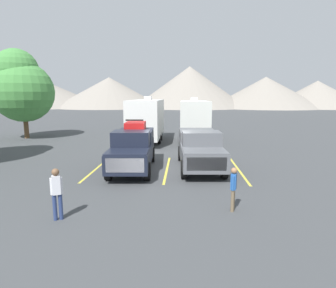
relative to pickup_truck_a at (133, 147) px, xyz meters
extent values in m
plane|color=#3F4244|center=(1.82, -0.10, -1.19)|extent=(240.00, 240.00, 0.00)
cube|color=black|center=(0.01, -0.25, -0.30)|extent=(2.27, 5.60, 0.90)
cube|color=black|center=(0.12, -2.23, 0.19)|extent=(1.98, 1.64, 0.08)
cube|color=black|center=(0.04, -0.74, 0.55)|extent=(1.93, 1.53, 0.81)
cube|color=slate|center=(0.07, -1.31, 0.59)|extent=(1.75, 0.32, 0.60)
cube|color=black|center=(-0.06, 1.24, 0.46)|extent=(2.07, 2.63, 0.63)
cube|color=silver|center=(0.16, -2.97, -0.26)|extent=(1.68, 0.15, 0.63)
cylinder|color=black|center=(1.02, -2.07, -0.76)|extent=(0.32, 0.88, 0.86)
cylinder|color=black|center=(-0.80, -2.16, -0.76)|extent=(0.32, 0.88, 0.86)
cylinder|color=black|center=(0.82, 1.67, -0.76)|extent=(0.32, 0.88, 0.86)
cylinder|color=black|center=(-0.99, 1.57, -0.76)|extent=(0.32, 0.88, 0.86)
cube|color=red|center=(-0.06, 1.24, 1.00)|extent=(1.17, 1.68, 0.45)
cylinder|color=black|center=(0.41, 0.70, 1.00)|extent=(0.20, 0.45, 0.44)
cylinder|color=black|center=(-0.48, 0.66, 1.00)|extent=(0.20, 0.45, 0.44)
cylinder|color=black|center=(0.35, 1.82, 1.00)|extent=(0.20, 0.45, 0.44)
cylinder|color=black|center=(-0.54, 1.77, 1.00)|extent=(0.20, 0.45, 0.44)
cube|color=black|center=(-0.04, 0.78, 1.38)|extent=(0.99, 0.13, 0.08)
cube|color=#595B60|center=(3.59, 0.25, -0.31)|extent=(2.38, 5.69, 0.87)
cube|color=#595B60|center=(3.70, -1.76, 0.17)|extent=(2.08, 1.67, 0.08)
cube|color=#595B60|center=(3.62, -0.25, 0.51)|extent=(2.04, 1.56, 0.77)
cube|color=slate|center=(3.65, -0.83, 0.55)|extent=(1.85, 0.31, 0.57)
cube|color=#595B60|center=(3.51, 1.76, 0.42)|extent=(2.18, 2.68, 0.59)
cube|color=silver|center=(3.73, -2.51, -0.26)|extent=(1.78, 0.15, 0.61)
cylinder|color=black|center=(4.65, -1.60, -0.74)|extent=(0.33, 0.90, 0.89)
cylinder|color=black|center=(2.73, -1.70, -0.74)|extent=(0.33, 0.90, 0.89)
cylinder|color=black|center=(4.45, 2.20, -0.74)|extent=(0.33, 0.90, 0.89)
cylinder|color=black|center=(2.53, 2.10, -0.74)|extent=(0.33, 0.90, 0.89)
cube|color=gold|center=(-2.02, 0.00, -1.18)|extent=(0.12, 5.50, 0.01)
cube|color=gold|center=(1.82, 0.00, -1.18)|extent=(0.12, 5.50, 0.01)
cube|color=gold|center=(5.66, 0.00, -1.18)|extent=(0.12, 5.50, 0.01)
cube|color=white|center=(-0.41, 8.87, 0.85)|extent=(2.45, 6.98, 3.02)
cube|color=#595960|center=(-1.65, 8.87, 1.00)|extent=(0.02, 6.70, 0.24)
cube|color=silver|center=(-0.41, 9.91, 2.51)|extent=(0.60, 0.70, 0.30)
cube|color=#333333|center=(-0.41, 4.78, -0.87)|extent=(0.12, 1.20, 0.12)
cylinder|color=black|center=(0.71, 8.03, -0.81)|extent=(0.22, 0.76, 0.76)
cylinder|color=black|center=(-1.54, 8.03, -0.81)|extent=(0.22, 0.76, 0.76)
cylinder|color=black|center=(0.71, 9.70, -0.81)|extent=(0.22, 0.76, 0.76)
cylinder|color=black|center=(-1.54, 9.70, -0.81)|extent=(0.22, 0.76, 0.76)
cube|color=silver|center=(3.61, 9.36, 0.81)|extent=(2.33, 6.40, 2.94)
cube|color=#595960|center=(2.44, 9.36, 0.96)|extent=(0.02, 6.14, 0.24)
cube|color=silver|center=(3.61, 10.32, 2.43)|extent=(0.60, 0.70, 0.30)
cube|color=#333333|center=(3.61, 5.56, -0.87)|extent=(0.12, 1.20, 0.12)
cylinder|color=black|center=(4.68, 8.59, -0.81)|extent=(0.22, 0.76, 0.76)
cylinder|color=black|center=(2.54, 8.59, -0.81)|extent=(0.22, 0.76, 0.76)
cylinder|color=black|center=(4.68, 10.12, -0.81)|extent=(0.22, 0.76, 0.76)
cylinder|color=black|center=(2.54, 10.12, -0.81)|extent=(0.22, 0.76, 0.76)
cylinder|color=navy|center=(-1.21, -6.43, -0.76)|extent=(0.12, 0.12, 0.85)
cylinder|color=navy|center=(-1.36, -6.51, -0.76)|extent=(0.12, 0.12, 0.85)
cube|color=silver|center=(-1.29, -6.47, -0.03)|extent=(0.31, 0.28, 0.60)
sphere|color=brown|center=(-1.29, -6.47, 0.38)|extent=(0.23, 0.23, 0.23)
cylinder|color=silver|center=(-1.16, -6.41, -0.06)|extent=(0.10, 0.10, 0.54)
cylinder|color=silver|center=(-1.41, -6.53, -0.06)|extent=(0.10, 0.10, 0.54)
cylinder|color=#726047|center=(4.42, -5.38, -0.80)|extent=(0.11, 0.11, 0.77)
cylinder|color=#726047|center=(4.37, -5.53, -0.80)|extent=(0.11, 0.11, 0.77)
cube|color=#2659A5|center=(4.40, -5.46, -0.14)|extent=(0.24, 0.27, 0.55)
sphere|color=#9E704C|center=(4.40, -5.46, 0.24)|extent=(0.21, 0.21, 0.21)
cylinder|color=#2659A5|center=(4.44, -5.34, -0.17)|extent=(0.09, 0.09, 0.49)
cylinder|color=#2659A5|center=(4.36, -5.57, -0.17)|extent=(0.09, 0.09, 0.49)
cylinder|color=brown|center=(-11.83, 10.41, 0.25)|extent=(0.41, 0.41, 2.88)
sphere|color=#478C42|center=(-11.83, 10.41, 3.04)|extent=(5.42, 5.42, 5.42)
sphere|color=#478C42|center=(-12.22, 10.31, 4.94)|extent=(3.79, 3.79, 3.79)
cone|color=gray|center=(-60.78, 87.65, 6.77)|extent=(37.38, 37.38, 15.91)
cone|color=gray|center=(-46.12, 81.03, 3.49)|extent=(42.07, 42.07, 9.37)
cone|color=gray|center=(-21.89, 78.96, 3.72)|extent=(36.09, 36.09, 9.82)
cone|color=gray|center=(4.67, 80.21, 5.47)|extent=(37.50, 37.50, 13.31)
cone|color=gray|center=(29.06, 79.24, 3.72)|extent=(35.54, 35.54, 9.82)
cone|color=gray|center=(45.46, 79.52, 3.09)|extent=(30.03, 30.03, 8.57)
camera|label=1|loc=(2.67, -14.74, 2.74)|focal=30.13mm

